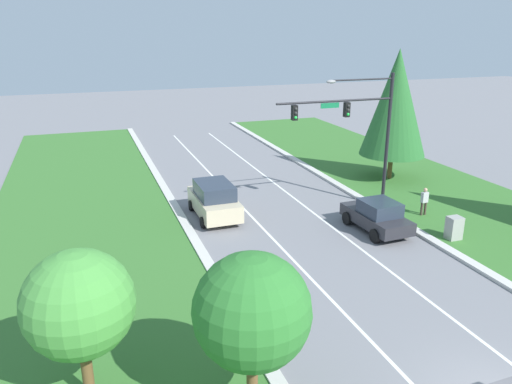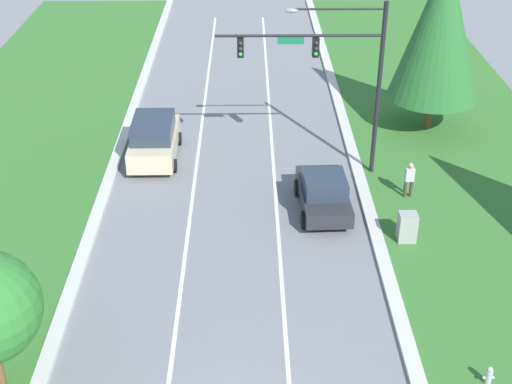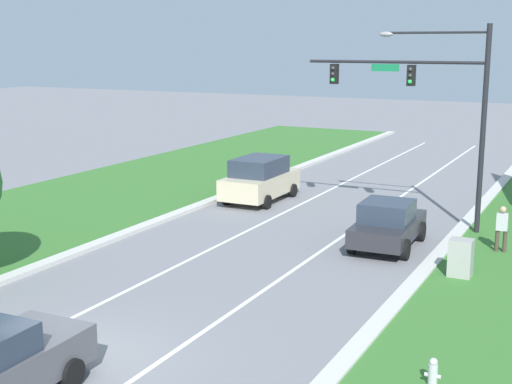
{
  "view_description": "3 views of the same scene",
  "coord_description": "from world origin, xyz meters",
  "px_view_note": "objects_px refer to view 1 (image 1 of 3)",
  "views": [
    {
      "loc": [
        -10.43,
        -8.51,
        10.25
      ],
      "look_at": [
        -2.16,
        14.84,
        2.08
      ],
      "focal_mm": 35.0,
      "sensor_mm": 36.0,
      "label": 1
    },
    {
      "loc": [
        0.62,
        -12.94,
        15.62
      ],
      "look_at": [
        0.91,
        10.75,
        1.89
      ],
      "focal_mm": 50.0,
      "sensor_mm": 36.0,
      "label": 2
    },
    {
      "loc": [
        10.65,
        -11.62,
        7.15
      ],
      "look_at": [
        -0.85,
        11.07,
        1.85
      ],
      "focal_mm": 50.0,
      "sensor_mm": 36.0,
      "label": 3
    }
  ],
  "objects_px": {
    "charcoal_sedan": "(377,216)",
    "oak_near_left_tree": "(252,312)",
    "oak_far_left_tree": "(79,305)",
    "conifer_far_right_tree": "(396,103)",
    "pedestrian": "(424,201)",
    "champagne_suv": "(214,200)",
    "utility_cabinet": "(454,229)",
    "traffic_signal_mast": "(359,122)"
  },
  "relations": [
    {
      "from": "oak_far_left_tree",
      "to": "pedestrian",
      "type": "bearing_deg",
      "value": 26.3
    },
    {
      "from": "utility_cabinet",
      "to": "conifer_far_right_tree",
      "type": "relative_size",
      "value": 0.14
    },
    {
      "from": "charcoal_sedan",
      "to": "oak_far_left_tree",
      "type": "relative_size",
      "value": 0.92
    },
    {
      "from": "charcoal_sedan",
      "to": "oak_near_left_tree",
      "type": "relative_size",
      "value": 0.9
    },
    {
      "from": "champagne_suv",
      "to": "traffic_signal_mast",
      "type": "bearing_deg",
      "value": -11.18
    },
    {
      "from": "pedestrian",
      "to": "conifer_far_right_tree",
      "type": "height_order",
      "value": "conifer_far_right_tree"
    },
    {
      "from": "oak_near_left_tree",
      "to": "conifer_far_right_tree",
      "type": "relative_size",
      "value": 0.53
    },
    {
      "from": "pedestrian",
      "to": "utility_cabinet",
      "type": "bearing_deg",
      "value": 73.78
    },
    {
      "from": "utility_cabinet",
      "to": "pedestrian",
      "type": "height_order",
      "value": "pedestrian"
    },
    {
      "from": "traffic_signal_mast",
      "to": "pedestrian",
      "type": "height_order",
      "value": "traffic_signal_mast"
    },
    {
      "from": "champagne_suv",
      "to": "conifer_far_right_tree",
      "type": "xyz_separation_m",
      "value": [
        13.65,
        3.08,
        4.36
      ]
    },
    {
      "from": "utility_cabinet",
      "to": "conifer_far_right_tree",
      "type": "height_order",
      "value": "conifer_far_right_tree"
    },
    {
      "from": "oak_near_left_tree",
      "to": "pedestrian",
      "type": "bearing_deg",
      "value": 37.91
    },
    {
      "from": "charcoal_sedan",
      "to": "pedestrian",
      "type": "distance_m",
      "value": 3.87
    },
    {
      "from": "conifer_far_right_tree",
      "to": "charcoal_sedan",
      "type": "bearing_deg",
      "value": -127.63
    },
    {
      "from": "pedestrian",
      "to": "charcoal_sedan",
      "type": "bearing_deg",
      "value": 10.97
    },
    {
      "from": "traffic_signal_mast",
      "to": "conifer_far_right_tree",
      "type": "relative_size",
      "value": 0.88
    },
    {
      "from": "oak_near_left_tree",
      "to": "oak_far_left_tree",
      "type": "relative_size",
      "value": 1.01
    },
    {
      "from": "pedestrian",
      "to": "traffic_signal_mast",
      "type": "bearing_deg",
      "value": -39.92
    },
    {
      "from": "charcoal_sedan",
      "to": "pedestrian",
      "type": "height_order",
      "value": "charcoal_sedan"
    },
    {
      "from": "charcoal_sedan",
      "to": "oak_near_left_tree",
      "type": "height_order",
      "value": "oak_near_left_tree"
    },
    {
      "from": "oak_near_left_tree",
      "to": "oak_far_left_tree",
      "type": "xyz_separation_m",
      "value": [
        -4.33,
        1.88,
        0.01
      ]
    },
    {
      "from": "traffic_signal_mast",
      "to": "utility_cabinet",
      "type": "height_order",
      "value": "traffic_signal_mast"
    },
    {
      "from": "champagne_suv",
      "to": "charcoal_sedan",
      "type": "bearing_deg",
      "value": -33.18
    },
    {
      "from": "traffic_signal_mast",
      "to": "charcoal_sedan",
      "type": "relative_size",
      "value": 1.84
    },
    {
      "from": "charcoal_sedan",
      "to": "utility_cabinet",
      "type": "bearing_deg",
      "value": -40.1
    },
    {
      "from": "champagne_suv",
      "to": "utility_cabinet",
      "type": "bearing_deg",
      "value": -34.61
    },
    {
      "from": "charcoal_sedan",
      "to": "conifer_far_right_tree",
      "type": "bearing_deg",
      "value": 49.96
    },
    {
      "from": "pedestrian",
      "to": "oak_far_left_tree",
      "type": "bearing_deg",
      "value": 22.19
    },
    {
      "from": "oak_near_left_tree",
      "to": "champagne_suv",
      "type": "bearing_deg",
      "value": 79.06
    },
    {
      "from": "pedestrian",
      "to": "conifer_far_right_tree",
      "type": "xyz_separation_m",
      "value": [
        2.39,
        6.94,
        4.46
      ]
    },
    {
      "from": "pedestrian",
      "to": "conifer_far_right_tree",
      "type": "bearing_deg",
      "value": -113.11
    },
    {
      "from": "traffic_signal_mast",
      "to": "pedestrian",
      "type": "xyz_separation_m",
      "value": [
        3.2,
        -2.31,
        -4.29
      ]
    },
    {
      "from": "traffic_signal_mast",
      "to": "oak_far_left_tree",
      "type": "height_order",
      "value": "traffic_signal_mast"
    },
    {
      "from": "charcoal_sedan",
      "to": "oak_far_left_tree",
      "type": "bearing_deg",
      "value": -153.54
    },
    {
      "from": "oak_far_left_tree",
      "to": "utility_cabinet",
      "type": "bearing_deg",
      "value": 18.05
    },
    {
      "from": "pedestrian",
      "to": "oak_near_left_tree",
      "type": "distance_m",
      "value": 18.05
    },
    {
      "from": "champagne_suv",
      "to": "oak_near_left_tree",
      "type": "bearing_deg",
      "value": -101.23
    },
    {
      "from": "champagne_suv",
      "to": "oak_far_left_tree",
      "type": "relative_size",
      "value": 0.99
    },
    {
      "from": "utility_cabinet",
      "to": "oak_near_left_tree",
      "type": "xyz_separation_m",
      "value": [
        -13.42,
        -7.67,
        2.47
      ]
    },
    {
      "from": "charcoal_sedan",
      "to": "oak_near_left_tree",
      "type": "distance_m",
      "value": 14.6
    },
    {
      "from": "oak_near_left_tree",
      "to": "conifer_far_right_tree",
      "type": "xyz_separation_m",
      "value": [
        16.53,
        17.95,
        2.3
      ]
    }
  ]
}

